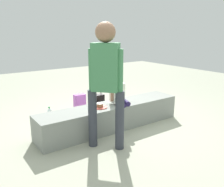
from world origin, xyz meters
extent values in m
plane|color=#9DA08B|center=(0.00, 0.00, 0.00)|extent=(12.00, 12.00, 0.00)
cube|color=gray|center=(0.00, 0.00, 0.19)|extent=(2.33, 0.45, 0.37)
cylinder|color=#271D4E|center=(0.06, -0.14, 0.41)|extent=(0.14, 0.26, 0.08)
cylinder|color=#271D4E|center=(0.17, -0.11, 0.41)|extent=(0.14, 0.26, 0.08)
cube|color=white|center=(0.09, -0.02, 0.55)|extent=(0.24, 0.18, 0.28)
sphere|color=#8C664C|center=(0.09, -0.02, 0.78)|extent=(0.16, 0.16, 0.16)
cylinder|color=#8C664C|center=(-0.02, -0.05, 0.55)|extent=(0.05, 0.05, 0.21)
cylinder|color=#8C664C|center=(0.20, 0.02, 0.55)|extent=(0.05, 0.05, 0.21)
cylinder|color=#323540|center=(-0.30, -0.61, 0.37)|extent=(0.11, 0.11, 0.75)
cylinder|color=#323540|center=(-0.54, -0.35, 0.37)|extent=(0.11, 0.11, 0.75)
cube|color=#408152|center=(-0.42, -0.48, 1.03)|extent=(0.36, 0.36, 0.57)
sphere|color=#8C664C|center=(-0.42, -0.48, 1.44)|extent=(0.24, 0.24, 0.24)
cylinder|color=#408152|center=(-0.31, -0.60, 0.98)|extent=(0.09, 0.09, 0.54)
cylinder|color=#408152|center=(-0.53, -0.36, 0.98)|extent=(0.09, 0.09, 0.54)
cylinder|color=#E0594C|center=(-0.23, -0.02, 0.38)|extent=(0.22, 0.22, 0.01)
cylinder|color=#8F6240|center=(-0.23, -0.02, 0.41)|extent=(0.10, 0.10, 0.05)
cylinder|color=silver|center=(-0.23, -0.02, 0.43)|extent=(0.10, 0.10, 0.01)
cube|color=silver|center=(-0.17, -0.03, 0.39)|extent=(0.11, 0.04, 0.00)
cube|color=#B259BF|center=(0.05, 1.15, 0.14)|extent=(0.21, 0.13, 0.27)
torus|color=white|center=(0.01, 1.15, 0.27)|extent=(0.08, 0.01, 0.08)
torus|color=white|center=(0.10, 1.15, 0.27)|extent=(0.08, 0.01, 0.08)
cylinder|color=black|center=(0.67, 0.80, 0.02)|extent=(0.36, 0.36, 0.04)
cylinder|color=black|center=(0.67, 0.80, 0.52)|extent=(0.11, 0.11, 0.95)
cylinder|color=silver|center=(-0.98, 0.62, 0.08)|extent=(0.06, 0.06, 0.16)
cone|color=silver|center=(-0.98, 0.62, 0.17)|extent=(0.06, 0.06, 0.03)
cylinder|color=blue|center=(-0.98, 0.62, 0.19)|extent=(0.03, 0.03, 0.02)
cylinder|color=silver|center=(-0.67, 0.85, 0.09)|extent=(0.07, 0.07, 0.18)
cone|color=silver|center=(-0.67, 0.85, 0.20)|extent=(0.06, 0.06, 0.03)
cylinder|color=#268C3F|center=(-0.67, 0.85, 0.23)|extent=(0.03, 0.03, 0.02)
cylinder|color=red|center=(0.80, 1.14, 0.06)|extent=(0.08, 0.08, 0.12)
cube|color=white|center=(-0.06, 0.42, 0.06)|extent=(0.30, 0.33, 0.12)
cube|color=black|center=(0.47, 1.20, 0.09)|extent=(0.28, 0.14, 0.19)
torus|color=black|center=(0.47, 1.20, 0.19)|extent=(0.21, 0.01, 0.21)
cube|color=brown|center=(-0.51, 0.39, 0.09)|extent=(0.32, 0.13, 0.18)
torus|color=brown|center=(-0.51, 0.39, 0.18)|extent=(0.23, 0.01, 0.23)
camera|label=1|loc=(-1.99, -2.86, 1.46)|focal=38.83mm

